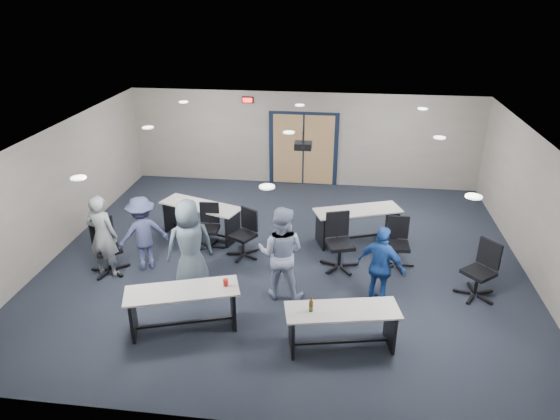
# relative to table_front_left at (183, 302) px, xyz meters

# --- Properties ---
(floor) EXTENTS (10.00, 10.00, 0.00)m
(floor) POSITION_rel_table_front_left_xyz_m (1.44, 2.60, -0.53)
(floor) COLOR black
(floor) RESTS_ON ground
(back_wall) EXTENTS (10.00, 0.04, 2.70)m
(back_wall) POSITION_rel_table_front_left_xyz_m (1.44, 7.10, 0.82)
(back_wall) COLOR gray
(back_wall) RESTS_ON floor
(front_wall) EXTENTS (10.00, 0.04, 2.70)m
(front_wall) POSITION_rel_table_front_left_xyz_m (1.44, -1.90, 0.82)
(front_wall) COLOR gray
(front_wall) RESTS_ON floor
(left_wall) EXTENTS (0.04, 9.00, 2.70)m
(left_wall) POSITION_rel_table_front_left_xyz_m (-3.56, 2.60, 0.82)
(left_wall) COLOR gray
(left_wall) RESTS_ON floor
(right_wall) EXTENTS (0.04, 9.00, 2.70)m
(right_wall) POSITION_rel_table_front_left_xyz_m (6.44, 2.60, 0.82)
(right_wall) COLOR gray
(right_wall) RESTS_ON floor
(ceiling) EXTENTS (10.00, 9.00, 0.04)m
(ceiling) POSITION_rel_table_front_left_xyz_m (1.44, 2.60, 2.17)
(ceiling) COLOR white
(ceiling) RESTS_ON back_wall
(double_door) EXTENTS (2.00, 0.07, 2.20)m
(double_door) POSITION_rel_table_front_left_xyz_m (1.44, 7.06, 0.52)
(double_door) COLOR black
(double_door) RESTS_ON back_wall
(exit_sign) EXTENTS (0.32, 0.07, 0.18)m
(exit_sign) POSITION_rel_table_front_left_xyz_m (-0.16, 7.04, 1.92)
(exit_sign) COLOR black
(exit_sign) RESTS_ON back_wall
(ceiling_projector) EXTENTS (0.35, 0.32, 0.37)m
(ceiling_projector) POSITION_rel_table_front_left_xyz_m (1.74, 3.10, 1.88)
(ceiling_projector) COLOR black
(ceiling_projector) RESTS_ON ceiling
(ceiling_can_lights) EXTENTS (6.24, 5.74, 0.02)m
(ceiling_can_lights) POSITION_rel_table_front_left_xyz_m (1.44, 2.85, 2.14)
(ceiling_can_lights) COLOR white
(ceiling_can_lights) RESTS_ON ceiling
(table_front_left) EXTENTS (2.00, 1.19, 0.90)m
(table_front_left) POSITION_rel_table_front_left_xyz_m (0.00, 0.00, 0.00)
(table_front_left) COLOR beige
(table_front_left) RESTS_ON floor
(table_front_right) EXTENTS (1.90, 0.96, 1.01)m
(table_front_right) POSITION_rel_table_front_left_xyz_m (2.66, -0.17, -0.02)
(table_front_right) COLOR beige
(table_front_right) RESTS_ON floor
(table_back_left) EXTENTS (2.03, 1.24, 0.78)m
(table_back_left) POSITION_rel_table_front_left_xyz_m (-0.64, 3.44, 0.00)
(table_back_left) COLOR beige
(table_back_left) RESTS_ON floor
(table_back_right) EXTENTS (2.06, 1.28, 0.79)m
(table_back_right) POSITION_rel_table_front_left_xyz_m (2.97, 3.59, 0.01)
(table_back_right) COLOR beige
(table_back_right) RESTS_ON floor
(chair_back_a) EXTENTS (0.67, 0.67, 1.03)m
(chair_back_a) POSITION_rel_table_front_left_xyz_m (-0.31, 2.82, -0.01)
(chair_back_a) COLOR black
(chair_back_a) RESTS_ON floor
(chair_back_b) EXTENTS (0.91, 0.91, 1.06)m
(chair_back_b) POSITION_rel_table_front_left_xyz_m (0.52, 2.59, -0.00)
(chair_back_b) COLOR black
(chair_back_b) RESTS_ON floor
(chair_back_c) EXTENTS (0.94, 0.94, 1.18)m
(chair_back_c) POSITION_rel_table_front_left_xyz_m (2.60, 2.35, 0.06)
(chair_back_c) COLOR black
(chair_back_c) RESTS_ON floor
(chair_back_d) EXTENTS (0.68, 0.68, 1.06)m
(chair_back_d) POSITION_rel_table_front_left_xyz_m (3.79, 2.55, 0.00)
(chair_back_d) COLOR black
(chair_back_d) RESTS_ON floor
(chair_loose_left) EXTENTS (1.00, 1.00, 1.13)m
(chair_loose_left) POSITION_rel_table_front_left_xyz_m (-2.09, 1.59, 0.04)
(chair_loose_left) COLOR black
(chair_loose_left) RESTS_ON floor
(chair_loose_right) EXTENTS (0.99, 0.99, 1.12)m
(chair_loose_right) POSITION_rel_table_front_left_xyz_m (5.20, 1.63, 0.03)
(chair_loose_right) COLOR black
(chair_loose_right) RESTS_ON floor
(person_gray) EXTENTS (0.69, 0.50, 1.76)m
(person_gray) POSITION_rel_table_front_left_xyz_m (-2.09, 1.49, 0.35)
(person_gray) COLOR gray
(person_gray) RESTS_ON floor
(person_plaid) EXTENTS (1.06, 0.93, 1.83)m
(person_plaid) POSITION_rel_table_front_left_xyz_m (-0.24, 1.29, 0.39)
(person_plaid) COLOR slate
(person_plaid) RESTS_ON floor
(person_lightblue) EXTENTS (0.96, 0.79, 1.83)m
(person_lightblue) POSITION_rel_table_front_left_xyz_m (1.52, 1.20, 0.39)
(person_lightblue) COLOR #9CA9CE
(person_lightblue) RESTS_ON floor
(person_navy) EXTENTS (1.00, 0.77, 1.58)m
(person_navy) POSITION_rel_table_front_left_xyz_m (3.35, 1.15, 0.26)
(person_navy) COLOR #1A4192
(person_navy) RESTS_ON floor
(person_back) EXTENTS (1.18, 1.06, 1.59)m
(person_back) POSITION_rel_table_front_left_xyz_m (-1.41, 1.87, 0.27)
(person_back) COLOR #434B79
(person_back) RESTS_ON floor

